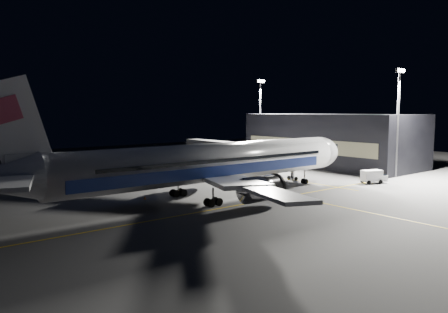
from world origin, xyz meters
The scene contains 14 objects.
ground centered at (0.00, 0.00, 0.00)m, with size 200.00×200.00×0.00m, color #4C4C4F.
guide_line_main centered at (10.00, 0.00, 0.01)m, with size 0.25×80.00×0.01m, color gold.
guide_line_cross centered at (0.00, -6.00, 0.01)m, with size 70.00×0.25×0.01m, color gold.
guide_line_side centered at (22.00, 10.00, 0.01)m, with size 0.25×40.00×0.01m, color gold.
airliner centered at (-1.08, 0.00, 5.16)m, with size 61.48×54.22×16.64m.
terminal centered at (45.98, 14.00, 6.00)m, with size 18.12×40.00×12.00m.
jet_bridge centered at (22.00, 18.06, 4.58)m, with size 3.60×34.40×6.30m.
floodlight_mast_north centered at (40.00, 31.99, 12.37)m, with size 2.40×0.68×20.70m.
floodlight_mast_south centered at (40.00, -6.01, 12.37)m, with size 2.40×0.67×20.70m.
service_truck centered at (30.40, -7.32, 1.26)m, with size 4.93×3.25×2.35m.
baggage_tug centered at (1.17, 19.35, 0.70)m, with size 2.14×1.73×1.52m.
safety_cone_a centered at (-8.00, 5.43, 0.27)m, with size 0.36×0.36×0.53m, color orange.
safety_cone_b centered at (6.00, 13.43, 0.33)m, with size 0.45×0.45×0.67m, color orange.
safety_cone_c centered at (5.89, 4.34, 0.30)m, with size 0.41×0.41×0.61m, color orange.
Camera 1 is at (-38.01, -50.15, 12.78)m, focal length 35.00 mm.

